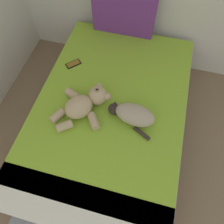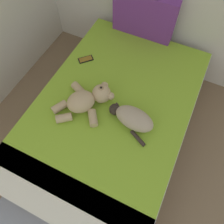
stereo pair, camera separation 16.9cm
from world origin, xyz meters
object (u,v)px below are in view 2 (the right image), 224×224
object	(u,v)px
cat	(132,118)
teddy_bear	(87,100)
patterned_cushion	(144,16)
cell_phone	(86,59)
bed	(113,118)

from	to	relation	value
cat	teddy_bear	size ratio (longest dim) A/B	0.81
patterned_cushion	teddy_bear	distance (m)	1.08
patterned_cushion	teddy_bear	size ratio (longest dim) A/B	1.25
cell_phone	bed	bearing A→B (deg)	-37.66
bed	cat	world-z (taller)	cat
teddy_bear	bed	bearing A→B (deg)	24.33
patterned_cushion	cat	bearing A→B (deg)	-72.58
bed	teddy_bear	world-z (taller)	teddy_bear
cell_phone	patterned_cushion	bearing A→B (deg)	58.24
patterned_cushion	bed	bearing A→B (deg)	-83.41
patterned_cushion	teddy_bear	world-z (taller)	patterned_cushion
patterned_cushion	teddy_bear	bearing A→B (deg)	-94.90
teddy_bear	cell_phone	xyz separation A→B (m)	(-0.28, 0.46, -0.07)
teddy_bear	patterned_cushion	bearing A→B (deg)	85.10
patterned_cushion	cell_phone	distance (m)	0.74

